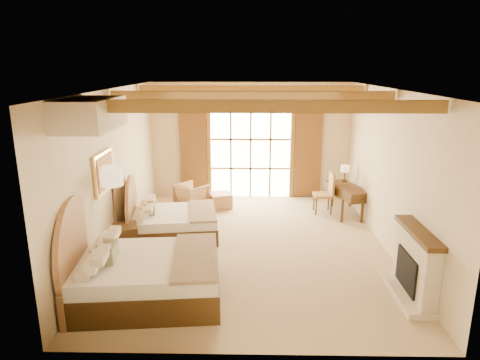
{
  "coord_description": "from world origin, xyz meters",
  "views": [
    {
      "loc": [
        -0.07,
        -8.28,
        3.64
      ],
      "look_at": [
        -0.23,
        0.2,
        1.36
      ],
      "focal_mm": 32.0,
      "sensor_mm": 36.0,
      "label": 1
    }
  ],
  "objects_px": {
    "armchair": "(192,196)",
    "bed_far": "(167,220)",
    "bed_near": "(136,272)",
    "nightstand": "(125,240)",
    "desk": "(347,199)"
  },
  "relations": [
    {
      "from": "bed_far",
      "to": "desk",
      "type": "xyz_separation_m",
      "value": [
        4.24,
        1.57,
        0.01
      ]
    },
    {
      "from": "bed_near",
      "to": "nightstand",
      "type": "bearing_deg",
      "value": 106.45
    },
    {
      "from": "bed_near",
      "to": "armchair",
      "type": "distance_m",
      "value": 4.51
    },
    {
      "from": "bed_near",
      "to": "nightstand",
      "type": "relative_size",
      "value": 4.04
    },
    {
      "from": "bed_near",
      "to": "armchair",
      "type": "relative_size",
      "value": 3.36
    },
    {
      "from": "nightstand",
      "to": "bed_near",
      "type": "bearing_deg",
      "value": -85.6
    },
    {
      "from": "bed_far",
      "to": "nightstand",
      "type": "distance_m",
      "value": 1.14
    },
    {
      "from": "bed_near",
      "to": "nightstand",
      "type": "height_order",
      "value": "bed_near"
    },
    {
      "from": "bed_far",
      "to": "bed_near",
      "type": "bearing_deg",
      "value": -98.5
    },
    {
      "from": "bed_near",
      "to": "desk",
      "type": "bearing_deg",
      "value": 38.62
    },
    {
      "from": "nightstand",
      "to": "armchair",
      "type": "relative_size",
      "value": 0.83
    },
    {
      "from": "nightstand",
      "to": "armchair",
      "type": "distance_m",
      "value": 3.02
    },
    {
      "from": "bed_near",
      "to": "bed_far",
      "type": "relative_size",
      "value": 1.19
    },
    {
      "from": "armchair",
      "to": "nightstand",
      "type": "bearing_deg",
      "value": 111.65
    },
    {
      "from": "armchair",
      "to": "bed_far",
      "type": "bearing_deg",
      "value": 121.96
    }
  ]
}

